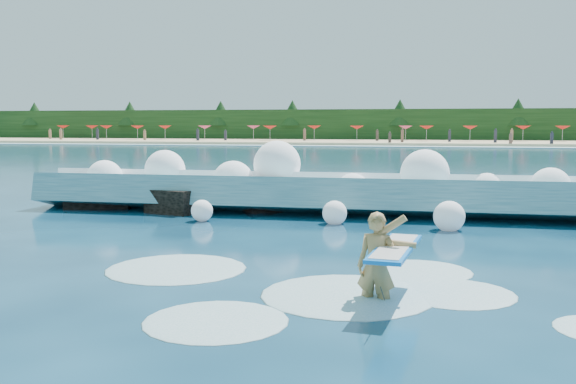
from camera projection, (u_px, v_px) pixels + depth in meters
name	position (u px, v px, depth m)	size (l,w,h in m)	color
ground	(197.00, 258.00, 13.30)	(200.00, 200.00, 0.00)	#07253C
beach	(394.00, 142.00, 89.05)	(140.00, 20.00, 0.40)	tan
wet_band	(389.00, 146.00, 78.38)	(140.00, 5.00, 0.08)	silver
treeline	(398.00, 126.00, 98.52)	(140.00, 4.00, 5.00)	black
breaking_wave	(317.00, 195.00, 20.14)	(18.11, 2.82, 1.56)	teal
rock_cluster	(174.00, 197.00, 20.92)	(8.02, 3.09, 1.21)	black
surfer_with_board	(381.00, 262.00, 9.95)	(1.01, 2.89, 1.70)	#A07E4A
wave_spray	(305.00, 178.00, 20.14)	(15.06, 4.36, 2.27)	white
surf_foam	(309.00, 287.00, 10.88)	(9.14, 5.80, 0.14)	silver
beach_umbrellas	(396.00, 127.00, 91.13)	(111.09, 6.71, 0.50)	red
beachgoers	(392.00, 136.00, 87.42)	(90.98, 12.72, 1.93)	#3F332D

